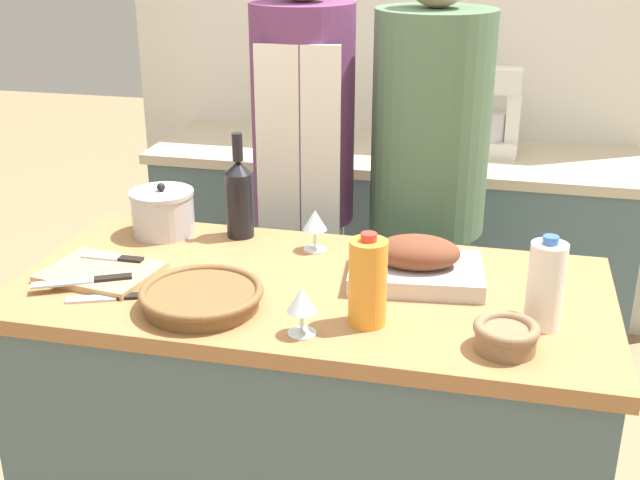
# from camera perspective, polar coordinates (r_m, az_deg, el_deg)

# --- Properties ---
(kitchen_island) EXTENTS (1.49, 0.70, 0.93)m
(kitchen_island) POSITION_cam_1_polar(r_m,az_deg,el_deg) (2.25, -0.63, -13.92)
(kitchen_island) COLOR #4C666B
(kitchen_island) RESTS_ON ground_plane
(back_counter) EXTENTS (2.00, 0.60, 0.89)m
(back_counter) POSITION_cam_1_polar(r_m,az_deg,el_deg) (3.50, 4.99, -0.64)
(back_counter) COLOR #4C666B
(back_counter) RESTS_ON ground_plane
(back_wall) EXTENTS (2.50, 0.10, 2.55)m
(back_wall) POSITION_cam_1_polar(r_m,az_deg,el_deg) (3.61, 6.29, 13.74)
(back_wall) COLOR silver
(back_wall) RESTS_ON ground_plane
(roasting_pan) EXTENTS (0.36, 0.27, 0.12)m
(roasting_pan) POSITION_cam_1_polar(r_m,az_deg,el_deg) (2.03, 6.87, -1.72)
(roasting_pan) COLOR #BCBCC1
(roasting_pan) RESTS_ON kitchen_island
(wicker_basket) EXTENTS (0.29, 0.29, 0.05)m
(wicker_basket) POSITION_cam_1_polar(r_m,az_deg,el_deg) (1.91, -8.42, -4.00)
(wicker_basket) COLOR brown
(wicker_basket) RESTS_ON kitchen_island
(cutting_board) EXTENTS (0.30, 0.25, 0.02)m
(cutting_board) POSITION_cam_1_polar(r_m,az_deg,el_deg) (2.14, -15.30, -2.23)
(cutting_board) COLOR tan
(cutting_board) RESTS_ON kitchen_island
(stock_pot) EXTENTS (0.18, 0.18, 0.15)m
(stock_pot) POSITION_cam_1_polar(r_m,az_deg,el_deg) (2.36, -11.11, 1.96)
(stock_pot) COLOR #B7B7BC
(stock_pot) RESTS_ON kitchen_island
(mixing_bowl) EXTENTS (0.14, 0.14, 0.06)m
(mixing_bowl) POSITION_cam_1_polar(r_m,az_deg,el_deg) (1.76, 13.08, -6.61)
(mixing_bowl) COLOR #846647
(mixing_bowl) RESTS_ON kitchen_island
(juice_jug) EXTENTS (0.09, 0.09, 0.22)m
(juice_jug) POSITION_cam_1_polar(r_m,az_deg,el_deg) (1.79, 3.42, -3.00)
(juice_jug) COLOR orange
(juice_jug) RESTS_ON kitchen_island
(milk_jug) EXTENTS (0.08, 0.08, 0.22)m
(milk_jug) POSITION_cam_1_polar(r_m,az_deg,el_deg) (1.85, 15.75, -3.09)
(milk_jug) COLOR white
(milk_jug) RESTS_ON kitchen_island
(wine_bottle_green) EXTENTS (0.08, 0.08, 0.30)m
(wine_bottle_green) POSITION_cam_1_polar(r_m,az_deg,el_deg) (2.29, -5.76, 3.10)
(wine_bottle_green) COLOR black
(wine_bottle_green) RESTS_ON kitchen_island
(wine_glass_left) EXTENTS (0.07, 0.07, 0.11)m
(wine_glass_left) POSITION_cam_1_polar(r_m,az_deg,el_deg) (1.75, -1.31, -4.44)
(wine_glass_left) COLOR silver
(wine_glass_left) RESTS_ON kitchen_island
(wine_glass_right) EXTENTS (0.07, 0.07, 0.12)m
(wine_glass_right) POSITION_cam_1_polar(r_m,az_deg,el_deg) (2.19, -0.37, 1.29)
(wine_glass_right) COLOR silver
(wine_glass_right) RESTS_ON kitchen_island
(knife_chef) EXTENTS (0.23, 0.14, 0.01)m
(knife_chef) POSITION_cam_1_polar(r_m,az_deg,el_deg) (2.07, -16.32, -2.79)
(knife_chef) COLOR #B7B7BC
(knife_chef) RESTS_ON cutting_board
(knife_paring) EXTENTS (0.17, 0.03, 0.01)m
(knife_paring) POSITION_cam_1_polar(r_m,az_deg,el_deg) (2.19, -14.43, -1.27)
(knife_paring) COLOR #B7B7BC
(knife_paring) RESTS_ON cutting_board
(knife_bread) EXTENTS (0.19, 0.10, 0.01)m
(knife_bread) POSITION_cam_1_polar(r_m,az_deg,el_deg) (2.01, -14.69, -3.99)
(knife_bread) COLOR #B7B7BC
(knife_bread) RESTS_ON kitchen_island
(stand_mixer) EXTENTS (0.18, 0.14, 0.35)m
(stand_mixer) POSITION_cam_1_polar(r_m,az_deg,el_deg) (3.31, 12.47, 8.35)
(stand_mixer) COLOR silver
(stand_mixer) RESTS_ON back_counter
(condiment_bottle_tall) EXTENTS (0.06, 0.06, 0.16)m
(condiment_bottle_tall) POSITION_cam_1_polar(r_m,az_deg,el_deg) (3.28, 9.74, 7.08)
(condiment_bottle_tall) COLOR #332D28
(condiment_bottle_tall) RESTS_ON back_counter
(condiment_bottle_short) EXTENTS (0.06, 0.06, 0.15)m
(condiment_bottle_short) POSITION_cam_1_polar(r_m,az_deg,el_deg) (3.45, 1.72, 8.04)
(condiment_bottle_short) COLOR #B28E2D
(condiment_bottle_short) RESTS_ON back_counter
(person_cook_aproned) EXTENTS (0.33, 0.35, 1.75)m
(person_cook_aproned) POSITION_cam_1_polar(r_m,az_deg,el_deg) (2.67, -1.19, 4.33)
(person_cook_aproned) COLOR beige
(person_cook_aproned) RESTS_ON ground_plane
(person_cook_guest) EXTENTS (0.37, 0.37, 1.74)m
(person_cook_guest) POSITION_cam_1_polar(r_m,az_deg,el_deg) (2.62, 7.64, 3.41)
(person_cook_guest) COLOR beige
(person_cook_guest) RESTS_ON ground_plane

